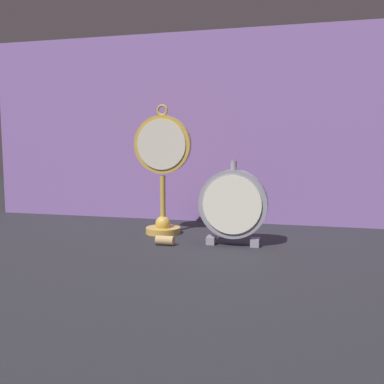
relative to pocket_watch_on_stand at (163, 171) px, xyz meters
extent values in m
plane|color=#232328|center=(0.09, -0.12, -0.17)|extent=(4.00, 4.00, 0.00)
cube|color=#8460A8|center=(0.09, 0.21, 0.12)|extent=(1.45, 0.01, 0.57)
cylinder|color=gold|center=(0.00, 0.00, -0.16)|extent=(0.09, 0.09, 0.02)
sphere|color=gold|center=(0.00, 0.00, -0.14)|extent=(0.04, 0.04, 0.04)
cylinder|color=gold|center=(0.00, 0.00, -0.08)|extent=(0.01, 0.01, 0.14)
cylinder|color=gold|center=(0.00, 0.00, 0.07)|extent=(0.15, 0.02, 0.15)
cylinder|color=beige|center=(0.00, -0.01, 0.07)|extent=(0.13, 0.00, 0.13)
torus|color=gold|center=(0.00, 0.00, 0.15)|extent=(0.03, 0.01, 0.03)
cube|color=gray|center=(0.15, -0.09, -0.16)|extent=(0.02, 0.03, 0.02)
cube|color=gray|center=(0.25, -0.09, -0.16)|extent=(0.02, 0.03, 0.02)
cylinder|color=gray|center=(0.20, -0.09, -0.07)|extent=(0.16, 0.04, 0.16)
cylinder|color=silver|center=(0.20, -0.11, -0.07)|extent=(0.14, 0.00, 0.14)
cylinder|color=gray|center=(0.20, -0.09, 0.02)|extent=(0.01, 0.01, 0.02)
cylinder|color=tan|center=(0.04, -0.13, -0.16)|extent=(0.04, 0.02, 0.02)
camera|label=1|loc=(0.34, -1.06, 0.07)|focal=40.00mm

